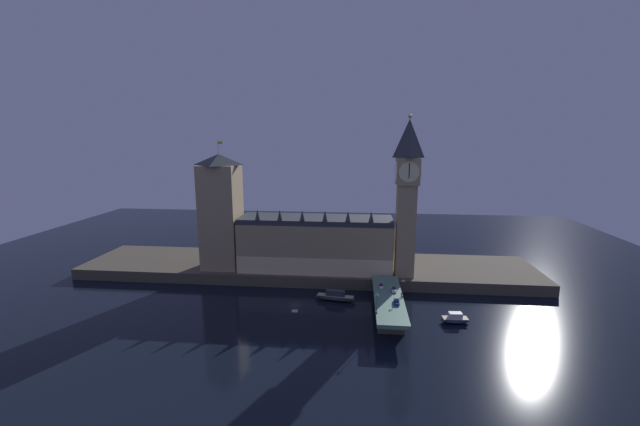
% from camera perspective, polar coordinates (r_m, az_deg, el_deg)
% --- Properties ---
extents(ground_plane, '(400.00, 400.00, 0.00)m').
position_cam_1_polar(ground_plane, '(162.82, -3.71, -13.22)').
color(ground_plane, black).
extents(embankment, '(220.00, 42.00, 5.13)m').
position_cam_1_polar(embankment, '(197.79, -1.89, -7.94)').
color(embankment, '#4C4438').
rests_on(embankment, ground_plane).
extents(parliament_hall, '(70.83, 20.49, 29.92)m').
position_cam_1_polar(parliament_hall, '(184.73, -0.63, -4.44)').
color(parliament_hall, tan).
rests_on(parliament_hall, embankment).
extents(clock_tower, '(10.17, 10.28, 70.84)m').
position_cam_1_polar(clock_tower, '(175.02, 12.51, 2.85)').
color(clock_tower, tan).
rests_on(clock_tower, embankment).
extents(victoria_tower, '(17.25, 17.25, 59.92)m').
position_cam_1_polar(victoria_tower, '(190.88, -14.18, 0.23)').
color(victoria_tower, tan).
rests_on(victoria_tower, embankment).
extents(bridge, '(10.88, 46.00, 7.15)m').
position_cam_1_polar(bridge, '(154.98, 9.93, -12.78)').
color(bridge, slate).
rests_on(bridge, ground_plane).
extents(car_northbound_lead, '(1.92, 4.09, 1.39)m').
position_cam_1_polar(car_northbound_lead, '(162.37, 8.86, -10.43)').
color(car_northbound_lead, silver).
rests_on(car_northbound_lead, bridge).
extents(car_southbound_lead, '(1.92, 4.61, 1.44)m').
position_cam_1_polar(car_southbound_lead, '(148.72, 11.07, -12.56)').
color(car_southbound_lead, navy).
rests_on(car_southbound_lead, bridge).
extents(car_southbound_trail, '(1.89, 4.78, 1.47)m').
position_cam_1_polar(car_southbound_trail, '(159.65, 10.67, -10.85)').
color(car_southbound_trail, white).
rests_on(car_southbound_trail, bridge).
extents(pedestrian_mid_walk, '(0.38, 0.38, 1.75)m').
position_cam_1_polar(pedestrian_mid_walk, '(154.64, 11.76, -11.54)').
color(pedestrian_mid_walk, black).
rests_on(pedestrian_mid_walk, bridge).
extents(street_lamp_near, '(1.34, 0.60, 7.28)m').
position_cam_1_polar(street_lamp_near, '(138.38, 8.29, -12.57)').
color(street_lamp_near, '#2D3333').
rests_on(street_lamp_near, bridge).
extents(street_lamp_mid, '(1.34, 0.60, 7.09)m').
position_cam_1_polar(street_lamp_mid, '(152.86, 11.98, -10.41)').
color(street_lamp_mid, '#2D3333').
rests_on(street_lamp_mid, bridge).
extents(boat_upstream, '(17.52, 6.13, 4.50)m').
position_cam_1_polar(boat_upstream, '(166.07, 2.25, -12.09)').
color(boat_upstream, '#28282D').
rests_on(boat_upstream, ground_plane).
extents(boat_downstream, '(10.50, 4.96, 3.89)m').
position_cam_1_polar(boat_downstream, '(156.14, 19.05, -14.37)').
color(boat_downstream, '#1E2842').
rests_on(boat_downstream, ground_plane).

